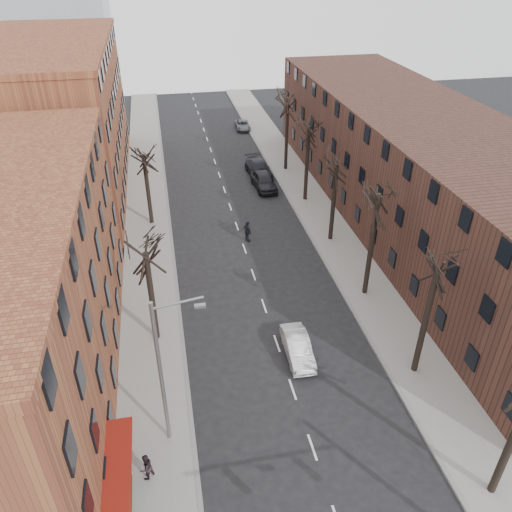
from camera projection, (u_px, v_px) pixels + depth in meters
sidewalk_left at (148, 218)px, 46.75m from camera, size 4.00×90.00×0.15m
sidewalk_right at (312, 203)px, 49.38m from camera, size 4.00×90.00×0.15m
building_left_far at (56, 121)px, 49.16m from camera, size 12.00×28.00×14.00m
building_right at (418, 170)px, 43.91m from camera, size 12.00×50.00×10.00m
tree_right_a at (490, 491)px, 23.70m from camera, size 5.20×5.20×10.00m
tree_right_b at (413, 371)px, 30.32m from camera, size 5.20×5.20×10.80m
tree_right_c at (364, 294)px, 36.94m from camera, size 5.20×5.20×11.60m
tree_right_d at (330, 240)px, 43.56m from camera, size 5.20×5.20×10.00m
tree_right_e at (305, 200)px, 50.18m from camera, size 5.20×5.20×10.80m
tree_right_f at (285, 170)px, 56.80m from camera, size 5.20×5.20×11.60m
tree_left_a at (158, 338)px, 32.78m from camera, size 5.20×5.20×9.50m
tree_left_b at (152, 224)px, 46.03m from camera, size 5.20×5.20×9.50m
streetlight at (164, 369)px, 23.57m from camera, size 2.45×0.22×9.03m
silver_sedan at (298, 347)px, 31.07m from camera, size 1.56×4.21×1.37m
parked_car_near at (264, 181)px, 52.12m from camera, size 2.33×5.15×1.72m
parked_car_mid at (258, 168)px, 55.08m from camera, size 2.52×5.57×1.58m
parked_car_far at (243, 125)px, 68.62m from camera, size 2.06×4.13×1.12m
pedestrian_b at (146, 467)px, 23.77m from camera, size 0.94×0.93×1.53m
pedestrian_crossing at (247, 231)px, 42.88m from camera, size 0.86×1.22×1.92m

